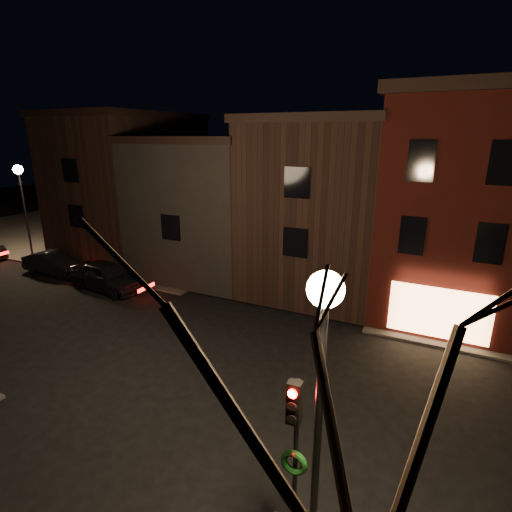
{
  "coord_description": "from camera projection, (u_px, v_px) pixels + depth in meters",
  "views": [
    {
      "loc": [
        7.75,
        -11.7,
        8.63
      ],
      "look_at": [
        0.04,
        4.22,
        3.2
      ],
      "focal_mm": 28.0,
      "sensor_mm": 36.0,
      "label": 1
    }
  ],
  "objects": [
    {
      "name": "ground",
      "position": [
        209.0,
        361.0,
        15.83
      ],
      "size": [
        120.0,
        120.0,
        0.0
      ],
      "primitive_type": "plane",
      "color": "black",
      "rests_on": "ground"
    },
    {
      "name": "sidewalk_far_left",
      "position": [
        148.0,
        220.0,
        41.35
      ],
      "size": [
        30.0,
        30.0,
        0.12
      ],
      "primitive_type": "cube",
      "color": "#2D2B28",
      "rests_on": "ground"
    },
    {
      "name": "corner_building",
      "position": [
        453.0,
        204.0,
        19.07
      ],
      "size": [
        6.5,
        8.5,
        10.5
      ],
      "color": "#420F0B",
      "rests_on": "ground"
    },
    {
      "name": "row_building_a",
      "position": [
        327.0,
        203.0,
        22.82
      ],
      "size": [
        7.3,
        10.3,
        9.4
      ],
      "color": "black",
      "rests_on": "ground"
    },
    {
      "name": "row_building_b",
      "position": [
        218.0,
        203.0,
        25.99
      ],
      "size": [
        7.8,
        10.3,
        8.4
      ],
      "color": "black",
      "rests_on": "ground"
    },
    {
      "name": "row_building_c",
      "position": [
        131.0,
        185.0,
        28.79
      ],
      "size": [
        7.3,
        10.3,
        9.9
      ],
      "color": "black",
      "rests_on": "ground"
    },
    {
      "name": "street_lamp_near",
      "position": [
        322.0,
        353.0,
        6.56
      ],
      "size": [
        0.6,
        0.6,
        6.48
      ],
      "color": "black",
      "rests_on": "sidewalk_near_right"
    },
    {
      "name": "street_lamp_far",
      "position": [
        21.0,
        186.0,
        27.56
      ],
      "size": [
        0.6,
        0.6,
        6.48
      ],
      "color": "black",
      "rests_on": "sidewalk_far_left"
    },
    {
      "name": "traffic_signal",
      "position": [
        294.0,
        439.0,
        7.93
      ],
      "size": [
        0.58,
        0.38,
        4.05
      ],
      "color": "black",
      "rests_on": "sidewalk_near_right"
    },
    {
      "name": "bare_tree_right",
      "position": [
        386.0,
        422.0,
        3.59
      ],
      "size": [
        6.4,
        6.4,
        8.5
      ],
      "color": "black",
      "rests_on": "sidewalk_near_right"
    },
    {
      "name": "parked_car_a",
      "position": [
        106.0,
        276.0,
        22.9
      ],
      "size": [
        5.03,
        2.45,
        1.65
      ],
      "primitive_type": "imported",
      "rotation": [
        0.0,
        0.0,
        1.47
      ],
      "color": "black",
      "rests_on": "ground"
    },
    {
      "name": "parked_car_b",
      "position": [
        54.0,
        263.0,
        25.46
      ],
      "size": [
        4.35,
        1.52,
        1.43
      ],
      "primitive_type": "imported",
      "rotation": [
        0.0,
        0.0,
        1.57
      ],
      "color": "black",
      "rests_on": "ground"
    }
  ]
}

